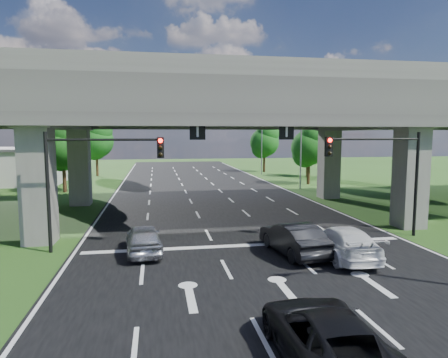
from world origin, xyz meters
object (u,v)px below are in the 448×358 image
object	(u,v)px
signal_left	(93,168)
signal_right	(383,164)
car_white	(342,242)
streetlight_far	(298,135)
car_dark	(293,238)
car_trailing	(327,337)
streetlight_beyond	(259,135)
car_silver	(144,239)

from	to	relation	value
signal_left	signal_right	bearing A→B (deg)	0.00
signal_left	car_white	size ratio (longest dim) A/B	1.17
signal_right	signal_left	distance (m)	15.65
streetlight_far	car_white	size ratio (longest dim) A/B	1.94
streetlight_far	car_dark	world-z (taller)	streetlight_far
car_trailing	signal_right	bearing A→B (deg)	-124.95
streetlight_beyond	car_white	bearing A→B (deg)	-98.95
signal_left	car_trailing	size ratio (longest dim) A/B	1.14
signal_right	streetlight_beyond	world-z (taller)	streetlight_beyond
car_silver	streetlight_beyond	bearing A→B (deg)	-117.31
signal_right	signal_left	size ratio (longest dim) A/B	1.00
signal_right	streetlight_far	world-z (taller)	streetlight_far
streetlight_beyond	car_dark	distance (m)	39.59
signal_right	signal_left	xyz separation A→B (m)	(-15.65, 0.00, 0.00)
signal_left	streetlight_far	bearing A→B (deg)	48.22
streetlight_beyond	signal_left	bearing A→B (deg)	-116.43
car_dark	streetlight_far	bearing A→B (deg)	-118.00
car_white	car_trailing	distance (m)	9.38
car_white	signal_right	bearing A→B (deg)	-139.01
signal_right	car_silver	size ratio (longest dim) A/B	1.42
signal_right	streetlight_beyond	xyz separation A→B (m)	(2.27, 36.06, 1.66)
streetlight_far	car_trailing	bearing A→B (deg)	-108.63
signal_right	streetlight_beyond	bearing A→B (deg)	86.39
car_dark	car_trailing	world-z (taller)	car_dark
streetlight_far	car_white	bearing A→B (deg)	-104.88
streetlight_beyond	streetlight_far	bearing A→B (deg)	-90.00
signal_left	car_trailing	xyz separation A→B (m)	(7.28, -11.51, -3.43)
car_silver	car_white	world-z (taller)	car_white
streetlight_beyond	car_trailing	distance (m)	49.00
streetlight_far	car_dark	size ratio (longest dim) A/B	2.11
streetlight_beyond	car_white	xyz separation A→B (m)	(-6.19, -39.31, -5.07)
signal_right	car_white	world-z (taller)	signal_right
signal_right	signal_left	world-z (taller)	same
car_silver	car_dark	distance (m)	7.33
signal_left	car_trailing	distance (m)	14.04
car_silver	signal_right	bearing A→B (deg)	179.49
signal_right	car_silver	bearing A→B (deg)	-175.92
signal_left	car_white	world-z (taller)	signal_left
streetlight_far	streetlight_beyond	bearing A→B (deg)	90.00
signal_left	car_silver	world-z (taller)	signal_left
signal_left	streetlight_far	size ratio (longest dim) A/B	0.60
streetlight_far	signal_left	bearing A→B (deg)	-131.78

